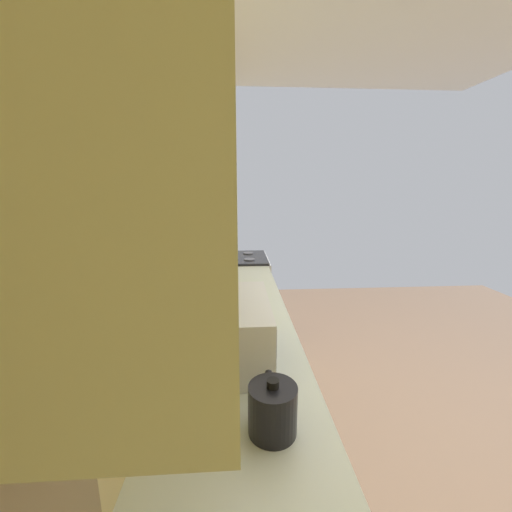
{
  "coord_description": "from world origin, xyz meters",
  "views": [
    {
      "loc": [
        -1.7,
        1.13,
        1.67
      ],
      "look_at": [
        -0.44,
        1.05,
        1.39
      ],
      "focal_mm": 21.58,
      "sensor_mm": 36.0,
      "label": 1
    }
  ],
  "objects_px": {
    "microwave": "(233,329)",
    "kettle": "(273,409)",
    "bowl": "(253,300)",
    "oven_range": "(239,298)"
  },
  "relations": [
    {
      "from": "oven_range",
      "to": "bowl",
      "type": "distance_m",
      "value": 1.42
    },
    {
      "from": "microwave",
      "to": "kettle",
      "type": "bearing_deg",
      "value": -164.4
    },
    {
      "from": "oven_range",
      "to": "kettle",
      "type": "distance_m",
      "value": 2.43
    },
    {
      "from": "bowl",
      "to": "kettle",
      "type": "relative_size",
      "value": 0.73
    },
    {
      "from": "oven_range",
      "to": "kettle",
      "type": "bearing_deg",
      "value": -177.89
    },
    {
      "from": "microwave",
      "to": "bowl",
      "type": "relative_size",
      "value": 3.53
    },
    {
      "from": "bowl",
      "to": "microwave",
      "type": "bearing_deg",
      "value": 167.96
    },
    {
      "from": "microwave",
      "to": "kettle",
      "type": "height_order",
      "value": "microwave"
    },
    {
      "from": "microwave",
      "to": "kettle",
      "type": "relative_size",
      "value": 2.58
    },
    {
      "from": "microwave",
      "to": "kettle",
      "type": "distance_m",
      "value": 0.47
    }
  ]
}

